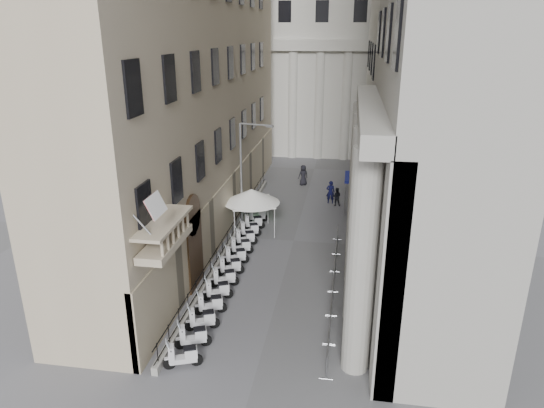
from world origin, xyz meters
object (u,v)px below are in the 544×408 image
at_px(info_kiosk, 248,207).
at_px(pedestrian_a, 331,192).
at_px(scooter_0, 184,367).
at_px(security_tent, 258,198).
at_px(street_lamp, 245,167).
at_px(pedestrian_b, 337,197).

distance_m(info_kiosk, pedestrian_a, 7.71).
bearing_deg(scooter_0, info_kiosk, -17.94).
xyz_separation_m(security_tent, pedestrian_a, (4.90, 7.62, -1.77)).
distance_m(street_lamp, pedestrian_a, 9.60).
relative_size(street_lamp, info_kiosk, 4.86).
relative_size(security_tent, pedestrian_b, 2.59).
height_order(street_lamp, pedestrian_a, street_lamp).
bearing_deg(scooter_0, street_lamp, -18.57).
bearing_deg(pedestrian_b, scooter_0, 75.49).
bearing_deg(street_lamp, info_kiosk, 109.87).
relative_size(security_tent, info_kiosk, 2.50).
xyz_separation_m(street_lamp, pedestrian_b, (6.63, 5.92, -3.94)).
distance_m(scooter_0, street_lamp, 17.09).
relative_size(info_kiosk, pedestrian_a, 0.81).
height_order(security_tent, pedestrian_a, security_tent).
xyz_separation_m(scooter_0, pedestrian_b, (5.97, 22.33, 0.79)).
bearing_deg(pedestrian_b, street_lamp, 42.22).
bearing_deg(pedestrian_b, pedestrian_a, -42.01).
distance_m(scooter_0, info_kiosk, 18.55).
relative_size(scooter_0, info_kiosk, 0.92).
relative_size(pedestrian_a, pedestrian_b, 1.27).
bearing_deg(security_tent, scooter_0, -91.98).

